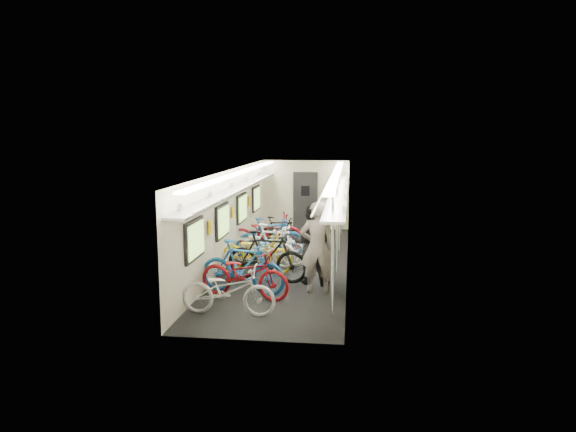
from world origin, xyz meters
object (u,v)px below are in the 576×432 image
(bicycle_0, at_px, (228,290))
(bicycle_1, at_px, (242,267))
(passenger_near, at_px, (317,247))
(passenger_mid, at_px, (312,244))
(backpack, at_px, (324,224))

(bicycle_0, relative_size, bicycle_1, 0.94)
(bicycle_1, xyz_separation_m, passenger_near, (1.53, 0.26, 0.40))
(bicycle_0, distance_m, passenger_mid, 2.64)
(passenger_near, xyz_separation_m, backpack, (0.09, 1.01, 0.31))
(bicycle_0, relative_size, passenger_near, 0.91)
(passenger_mid, bearing_deg, passenger_near, 114.46)
(passenger_near, relative_size, backpack, 5.10)
(passenger_near, height_order, backpack, passenger_near)
(bicycle_1, height_order, backpack, backpack)
(passenger_near, bearing_deg, bicycle_0, 40.48)
(passenger_near, bearing_deg, backpack, -99.72)
(bicycle_1, bearing_deg, backpack, -39.03)
(backpack, bearing_deg, passenger_near, -96.80)
(bicycle_1, relative_size, backpack, 4.97)
(bicycle_1, height_order, passenger_mid, passenger_mid)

